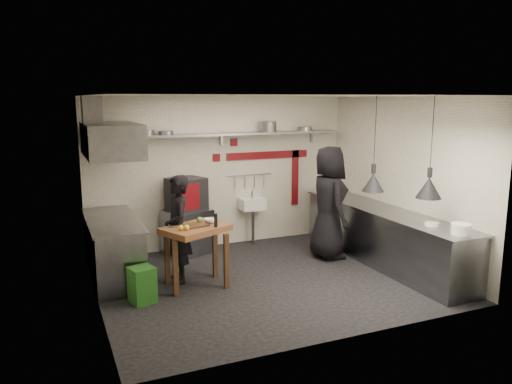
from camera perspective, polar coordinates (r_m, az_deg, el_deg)
name	(u,v)px	position (r m, az deg, el deg)	size (l,w,h in m)	color
floor	(267,280)	(7.84, 1.28, -9.98)	(5.00, 5.00, 0.00)	black
ceiling	(268,96)	(7.33, 1.38, 10.95)	(5.00, 5.00, 0.00)	silver
wall_back	(221,172)	(9.38, -3.98, 2.29)	(5.00, 0.04, 2.80)	beige
wall_front	(345,222)	(5.66, 10.17, -3.45)	(5.00, 0.04, 2.80)	beige
wall_left	(93,205)	(6.83, -18.14, -1.38)	(0.04, 4.20, 2.80)	beige
wall_right	(402,180)	(8.78, 16.36, 1.30)	(0.04, 4.20, 2.80)	beige
red_band_horiz	(268,155)	(9.68, 1.37, 4.24)	(1.70, 0.02, 0.14)	maroon
red_band_vert	(295,178)	(10.01, 4.49, 1.65)	(0.14, 0.02, 1.10)	maroon
red_tile_a	(234,142)	(9.39, -2.54, 5.69)	(0.14, 0.02, 0.14)	maroon
red_tile_b	(216,158)	(9.30, -4.55, 3.94)	(0.14, 0.02, 0.14)	maroon
back_shelf	(224,134)	(9.14, -3.67, 6.61)	(4.60, 0.34, 0.04)	slate
shelf_bracket_left	(116,143)	(8.85, -15.72, 5.45)	(0.04, 0.06, 0.24)	slate
shelf_bracket_mid	(221,139)	(9.29, -3.97, 6.05)	(0.04, 0.06, 0.24)	slate
shelf_bracket_right	(311,136)	(10.07, 6.36, 6.37)	(0.04, 0.06, 0.24)	slate
pan_far_left	(146,133)	(8.77, -12.42, 6.64)	(0.27, 0.27, 0.09)	slate
pan_mid_left	(166,133)	(8.84, -10.27, 6.68)	(0.26, 0.26, 0.07)	slate
stock_pot	(268,126)	(9.46, 1.42, 7.50)	(0.30, 0.30, 0.20)	slate
pan_right	(305,129)	(9.81, 5.60, 7.21)	(0.28, 0.28, 0.08)	slate
oven_stand	(187,232)	(9.09, -7.84, -4.50)	(0.72, 0.66, 0.80)	slate
combi_oven	(186,194)	(8.93, -7.97, -0.24)	(0.58, 0.54, 0.58)	black
oven_door	(187,197)	(8.63, -7.86, -0.62)	(0.50, 0.03, 0.46)	maroon
oven_glass	(189,197)	(8.64, -7.71, -0.59)	(0.36, 0.02, 0.34)	black
hand_sink	(252,204)	(9.52, -0.45, -1.35)	(0.46, 0.34, 0.22)	white
sink_tap	(252,195)	(9.48, -0.45, -0.29)	(0.03, 0.03, 0.14)	slate
sink_drain	(253,227)	(9.59, -0.35, -3.97)	(0.06, 0.06, 0.66)	slate
utensil_rail	(249,175)	(9.55, -0.78, 1.98)	(0.02, 0.02, 0.90)	slate
counter_right	(383,237)	(8.76, 14.26, -4.98)	(0.70, 3.80, 0.90)	slate
counter_right_top	(384,210)	(8.65, 14.40, -2.01)	(0.76, 3.90, 0.03)	slate
plate_stack	(461,229)	(7.36, 22.39, -3.95)	(0.26, 0.26, 0.15)	white
small_bowl_right	(432,224)	(7.73, 19.42, -3.47)	(0.20, 0.20, 0.05)	white
counter_left	(114,249)	(8.11, -15.96, -6.32)	(0.70, 1.90, 0.90)	slate
counter_left_top	(112,220)	(7.99, -16.13, -3.13)	(0.76, 2.00, 0.03)	slate
extractor_hood	(111,140)	(7.80, -16.23, 5.74)	(0.78, 1.60, 0.50)	slate
hood_duct	(92,113)	(7.76, -18.24, 8.57)	(0.28, 0.28, 0.50)	slate
green_bin	(142,285)	(7.11, -12.89, -10.30)	(0.31, 0.31, 0.50)	#1E5519
prep_table	(196,256)	(7.49, -6.85, -7.31)	(0.92, 0.64, 0.92)	brown
cutting_board	(195,225)	(7.36, -7.03, -3.81)	(0.37, 0.26, 0.03)	#472D1A
pepper_mill	(216,220)	(7.27, -4.62, -3.24)	(0.05, 0.05, 0.20)	black
lemon_a	(181,228)	(7.15, -8.58, -4.07)	(0.08, 0.08, 0.08)	yellow
lemon_b	(187,227)	(7.16, -7.92, -4.04)	(0.08, 0.08, 0.08)	yellow
veg_ball	(200,220)	(7.52, -6.42, -3.19)	(0.09, 0.09, 0.09)	#5E8F2F
steel_tray	(174,226)	(7.38, -9.32, -3.82)	(0.16, 0.11, 0.03)	slate
bowl	(211,221)	(7.54, -5.17, -3.28)	(0.20, 0.20, 0.06)	white
heat_lamp_near	(375,144)	(7.55, 13.42, 5.32)	(0.33, 0.33, 1.41)	black
heat_lamp_far	(431,148)	(7.49, 19.42, 4.78)	(0.36, 0.36, 1.45)	black
chef_left	(178,229)	(7.63, -8.91, -4.21)	(0.60, 0.39, 1.64)	black
chef_right	(329,203)	(8.75, 8.30, -1.20)	(0.96, 0.62, 1.96)	black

